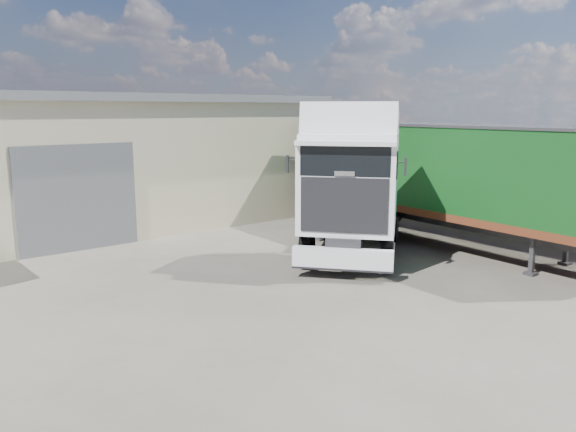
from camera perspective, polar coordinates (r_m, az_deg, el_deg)
ground at (r=12.98m, az=3.39°, el=-10.60°), size 120.00×120.00×0.00m
brick_boundary_wall at (r=24.92m, az=13.87°, el=2.44°), size 0.35×26.00×2.50m
tractor_unit at (r=17.84m, az=6.51°, el=2.17°), size 7.36×6.73×4.95m
box_trailer at (r=20.42m, az=15.33°, el=4.37°), size 3.31×12.87×4.24m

